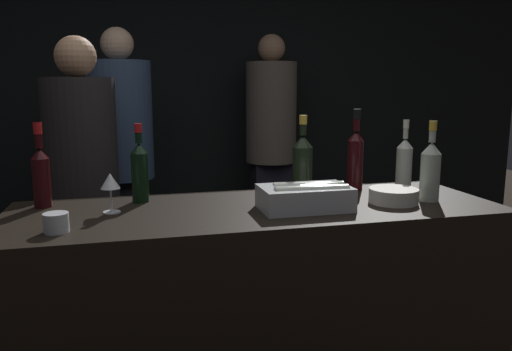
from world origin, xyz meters
name	(u,v)px	position (x,y,z in m)	size (l,w,h in m)	color
wall_back_chalkboard	(188,93)	(0.00, 2.68, 1.40)	(6.40, 0.06, 2.80)	black
bar_counter	(258,322)	(0.00, 0.33, 0.49)	(1.94, 0.66, 0.99)	black
ice_bin_with_bottles	(307,196)	(0.17, 0.24, 1.04)	(0.35, 0.21, 0.10)	#B7BABF
bowl_white	(394,195)	(0.56, 0.26, 1.02)	(0.20, 0.20, 0.06)	silver
wine_glass	(110,183)	(-0.56, 0.37, 1.10)	(0.07, 0.07, 0.15)	silver
candle_votive	(56,223)	(-0.73, 0.15, 1.02)	(0.08, 0.08, 0.06)	silver
white_wine_bottle	(404,160)	(0.79, 0.57, 1.11)	(0.07, 0.07, 0.32)	#B2B7AD
red_wine_bottle_black_foil	(355,157)	(0.52, 0.54, 1.14)	(0.07, 0.07, 0.37)	black
champagne_bottle	(303,161)	(0.27, 0.57, 1.12)	(0.09, 0.09, 0.35)	black
red_wine_bottle_burgundy	(140,170)	(-0.45, 0.53, 1.12)	(0.07, 0.07, 0.32)	black
red_wine_bottle_tall	(41,173)	(-0.83, 0.53, 1.12)	(0.07, 0.07, 0.34)	black
rose_wine_bottle	(430,169)	(0.72, 0.25, 1.12)	(0.08, 0.08, 0.33)	#9EA899
person_in_hoodie	(83,182)	(-0.74, 1.22, 0.95)	(0.38, 0.38, 1.71)	black
person_blond_tee	(271,141)	(0.60, 2.25, 1.03)	(0.40, 0.40, 1.85)	black
person_grey_polo	(122,153)	(-0.54, 1.87, 1.02)	(0.41, 0.41, 1.83)	black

